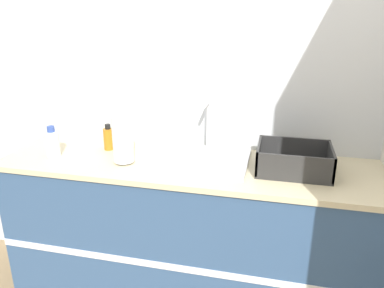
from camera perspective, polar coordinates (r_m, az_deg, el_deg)
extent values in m
cube|color=silver|center=(2.26, 1.39, 8.76)|extent=(4.48, 0.06, 2.60)
cube|color=#33517A|center=(2.29, -0.48, -14.05)|extent=(2.08, 0.57, 0.91)
cube|color=white|center=(2.07, -2.43, -18.24)|extent=(2.08, 0.01, 0.04)
cube|color=beige|center=(2.07, -0.51, -3.21)|extent=(2.10, 0.60, 0.03)
cube|color=silver|center=(2.08, 1.41, -2.43)|extent=(0.52, 0.44, 0.02)
cylinder|color=silver|center=(2.21, 2.50, 3.01)|extent=(0.02, 0.02, 0.28)
cylinder|color=silver|center=(2.12, 2.24, 6.14)|extent=(0.02, 0.12, 0.02)
cylinder|color=#4C4C51|center=(2.10, -10.27, -2.67)|extent=(0.08, 0.08, 0.01)
cylinder|color=white|center=(2.05, -10.49, 0.77)|extent=(0.11, 0.11, 0.26)
cube|color=#2D2D2D|center=(2.03, 15.10, -3.83)|extent=(0.38, 0.29, 0.01)
cube|color=#2D2D2D|center=(1.87, 15.36, -3.55)|extent=(0.38, 0.01, 0.13)
cube|color=#2D2D2D|center=(2.13, 15.20, -0.67)|extent=(0.38, 0.01, 0.13)
cube|color=#2D2D2D|center=(2.00, 10.09, -1.61)|extent=(0.01, 0.29, 0.13)
cube|color=#2D2D2D|center=(2.02, 20.42, -2.39)|extent=(0.01, 0.29, 0.13)
cylinder|color=silver|center=(2.27, -20.45, -0.01)|extent=(0.08, 0.08, 0.15)
cylinder|color=#334C9E|center=(2.25, -20.72, 2.16)|extent=(0.04, 0.04, 0.03)
cylinder|color=#B26B19|center=(2.30, -12.59, 0.73)|extent=(0.06, 0.06, 0.13)
cylinder|color=black|center=(2.27, -12.74, 2.61)|extent=(0.03, 0.03, 0.03)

